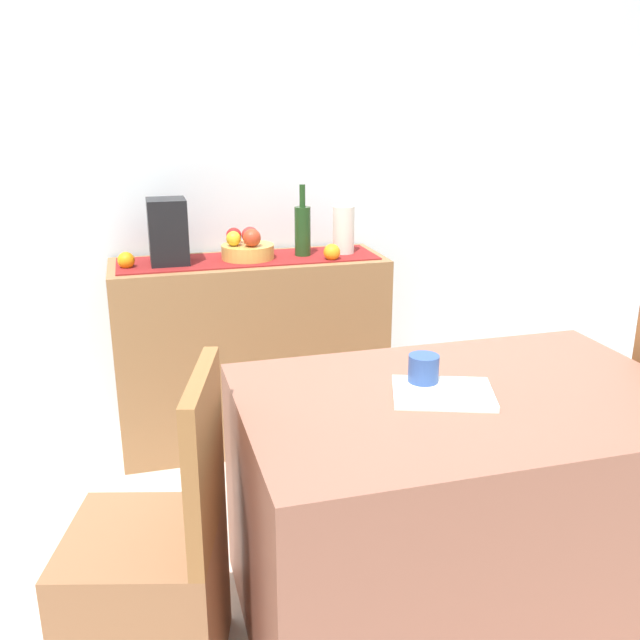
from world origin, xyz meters
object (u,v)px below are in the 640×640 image
(sideboard_console, at_px, (252,351))
(open_book, at_px, (443,393))
(dining_table, at_px, (459,507))
(chair_near_window, at_px, (152,591))
(wine_bottle, at_px, (303,230))
(coffee_cup, at_px, (423,371))
(coffee_maker, at_px, (168,232))
(fruit_bowl, at_px, (248,252))
(ceramic_vase, at_px, (344,230))

(sideboard_console, xyz_separation_m, open_book, (0.32, -1.32, 0.31))
(dining_table, bearing_deg, chair_near_window, -179.74)
(wine_bottle, xyz_separation_m, chair_near_window, (-0.76, -1.33, -0.72))
(coffee_cup, bearing_deg, coffee_maker, 117.07)
(sideboard_console, distance_m, open_book, 1.40)
(sideboard_console, bearing_deg, fruit_bowl, 180.00)
(fruit_bowl, bearing_deg, coffee_maker, 180.00)
(coffee_maker, bearing_deg, sideboard_console, 0.00)
(sideboard_console, distance_m, wine_bottle, 0.61)
(dining_table, xyz_separation_m, open_book, (-0.07, 0.01, 0.38))
(fruit_bowl, height_order, coffee_cup, fruit_bowl)
(wine_bottle, height_order, coffee_maker, wine_bottle)
(fruit_bowl, xyz_separation_m, chair_near_window, (-0.51, -1.33, -0.64))
(ceramic_vase, distance_m, coffee_cup, 1.27)
(fruit_bowl, bearing_deg, sideboard_console, 0.00)
(ceramic_vase, height_order, dining_table, ceramic_vase)
(wine_bottle, bearing_deg, fruit_bowl, 180.00)
(ceramic_vase, distance_m, chair_near_window, 1.79)
(sideboard_console, relative_size, coffee_cup, 12.33)
(sideboard_console, bearing_deg, chair_near_window, -111.18)
(open_book, bearing_deg, dining_table, 15.37)
(fruit_bowl, xyz_separation_m, open_book, (0.33, -1.32, -0.16))
(fruit_bowl, height_order, open_book, fruit_bowl)
(fruit_bowl, distance_m, open_book, 1.37)
(wine_bottle, bearing_deg, coffee_cup, -87.85)
(sideboard_console, height_order, coffee_maker, coffee_maker)
(ceramic_vase, relative_size, coffee_cup, 2.24)
(fruit_bowl, distance_m, coffee_maker, 0.36)
(wine_bottle, distance_m, ceramic_vase, 0.19)
(wine_bottle, distance_m, chair_near_window, 1.70)
(chair_near_window, bearing_deg, ceramic_vase, 54.37)
(fruit_bowl, relative_size, wine_bottle, 0.72)
(coffee_maker, bearing_deg, dining_table, -60.94)
(ceramic_vase, bearing_deg, dining_table, -91.92)
(fruit_bowl, distance_m, coffee_cup, 1.29)
(coffee_maker, bearing_deg, coffee_cup, -62.93)
(open_book, height_order, chair_near_window, chair_near_window)
(sideboard_console, bearing_deg, coffee_cup, -76.75)
(ceramic_vase, distance_m, open_book, 1.35)
(coffee_maker, relative_size, ceramic_vase, 1.28)
(coffee_cup, bearing_deg, dining_table, -38.76)
(coffee_cup, bearing_deg, open_book, -69.55)
(sideboard_console, relative_size, fruit_bowl, 5.21)
(ceramic_vase, bearing_deg, sideboard_console, 180.00)
(fruit_bowl, bearing_deg, ceramic_vase, 0.00)
(open_book, bearing_deg, ceramic_vase, 104.43)
(wine_bottle, height_order, chair_near_window, wine_bottle)
(wine_bottle, height_order, dining_table, wine_bottle)
(dining_table, bearing_deg, fruit_bowl, 106.69)
(sideboard_console, distance_m, coffee_maker, 0.67)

